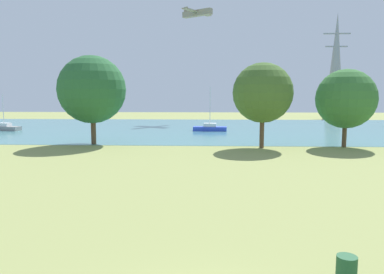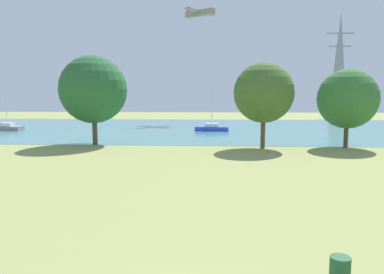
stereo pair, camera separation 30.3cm
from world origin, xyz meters
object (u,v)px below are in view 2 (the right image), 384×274
Objects in this scene: sailboat_blue at (212,128)px; light_aircraft at (200,13)px; tree_east_near at (93,90)px; litter_bin at (340,271)px; tree_east_far at (348,99)px; tree_west_near at (264,93)px; tree_west_far at (94,91)px; sailboat_gray at (7,127)px; electricity_pylon at (339,65)px.

light_aircraft is (-2.53, 20.15, 20.38)m from sailboat_blue.
tree_east_near is at bearing -130.02° from sailboat_blue.
tree_east_far reaches higher than litter_bin.
tree_west_near reaches higher than tree_east_far.
light_aircraft is at bearing 74.21° from tree_east_near.
tree_east_near is at bearing 119.42° from litter_bin.
tree_east_near is 17.55m from tree_west_near.
tree_east_near is at bearing 177.58° from tree_east_far.
light_aircraft is (9.77, 34.97, 15.21)m from tree_west_far.
sailboat_gray is at bearing -178.61° from sailboat_blue.
light_aircraft is at bearing 74.40° from tree_west_far.
tree_west_near is (1.40, 26.33, 4.98)m from litter_bin.
litter_bin is 0.10× the size of tree_west_near.
electricity_pylon is at bearing 65.40° from tree_west_near.
sailboat_blue is at bearing 50.32° from tree_west_far.
tree_west_far is at bearing 177.69° from tree_east_far.
tree_west_near is at bearing 86.95° from litter_bin.
litter_bin is 0.09× the size of tree_east_near.
sailboat_blue is at bearing -82.85° from light_aircraft.
tree_east_near reaches higher than sailboat_blue.
tree_west_near is (35.02, -16.11, 4.94)m from sailboat_gray.
tree_east_far is at bearing -107.34° from electricity_pylon.
tree_west_far is (-15.91, 28.34, 5.22)m from litter_bin.
light_aircraft reaches higher than tree_east_far.
tree_west_near is at bearing -24.70° from sailboat_gray.
electricity_pylon is 3.22× the size of light_aircraft.
electricity_pylon is at bearing 32.86° from sailboat_gray.
electricity_pylon is at bearing 51.27° from tree_west_far.
electricity_pylon reaches higher than tree_east_near.
tree_east_far is at bearing -2.31° from tree_west_far.
light_aircraft reaches higher than tree_west_far.
light_aircraft is (9.87, 34.92, 15.09)m from tree_east_near.
sailboat_gray reaches higher than litter_bin.
litter_bin is at bearing -108.10° from electricity_pylon.
tree_east_far is at bearing 70.40° from litter_bin.
tree_east_near reaches higher than sailboat_gray.
tree_west_far is 1.11× the size of tree_east_far.
tree_east_near is at bearing -128.83° from electricity_pylon.
sailboat_blue is at bearing -128.36° from electricity_pylon.
tree_west_near is at bearing -114.60° from electricity_pylon.
sailboat_gray is at bearing -147.14° from electricity_pylon.
tree_east_far is at bearing -66.22° from light_aircraft.
sailboat_blue is 19.94m from tree_west_far.
sailboat_gray is 72.65m from electricity_pylon.
litter_bin is 43.32m from sailboat_blue.
tree_west_near is (17.42, -2.07, -0.36)m from tree_east_near.
sailboat_blue is 50.09m from electricity_pylon.
electricity_pylon reaches higher than tree_west_far.
electricity_pylon is (42.51, 52.99, 6.65)m from tree_west_far.
electricity_pylon is (42.61, 52.94, 6.54)m from tree_east_near.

